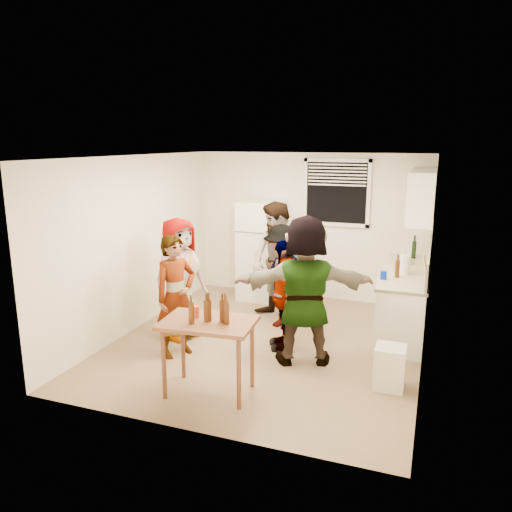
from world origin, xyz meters
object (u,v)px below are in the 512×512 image
at_px(blue_cup, 383,279).
at_px(guest_grey, 182,336).
at_px(wine_bottle, 413,258).
at_px(beer_bottle_counter, 397,277).
at_px(guest_back_left, 276,320).
at_px(serving_table, 210,392).
at_px(guest_black, 283,347).
at_px(trash_bin, 390,367).
at_px(red_cup, 195,317).
at_px(guest_back_right, 282,327).
at_px(guest_orange, 303,361).
at_px(beer_bottle_table, 225,322).
at_px(guest_stripe, 178,354).
at_px(kettle, 405,264).
at_px(refrigerator, 261,250).

xyz_separation_m(blue_cup, guest_grey, (-2.66, -0.71, -0.90)).
height_order(wine_bottle, guest_grey, wine_bottle).
height_order(beer_bottle_counter, guest_back_left, beer_bottle_counter).
distance_m(serving_table, guest_black, 1.50).
bearing_deg(trash_bin, red_cup, -160.37).
bearing_deg(blue_cup, guest_grey, -165.14).
height_order(serving_table, red_cup, red_cup).
distance_m(guest_back_right, guest_orange, 1.18).
bearing_deg(guest_grey, serving_table, -117.30).
relative_size(trash_bin, guest_grey, 0.29).
bearing_deg(serving_table, trash_bin, 23.20).
bearing_deg(beer_bottle_table, guest_black, 81.42).
bearing_deg(guest_black, beer_bottle_counter, 94.80).
distance_m(serving_table, guest_orange, 1.35).
height_order(serving_table, guest_grey, serving_table).
bearing_deg(guest_grey, guest_stripe, -131.93).
distance_m(kettle, red_cup, 3.56).
bearing_deg(guest_back_right, wine_bottle, 67.28).
xyz_separation_m(beer_bottle_table, guest_black, (0.21, 1.41, -0.83)).
xyz_separation_m(refrigerator, guest_stripe, (-0.22, -2.61, -0.85)).
height_order(blue_cup, red_cup, blue_cup).
bearing_deg(wine_bottle, refrigerator, -178.73).
bearing_deg(beer_bottle_table, serving_table, -168.99).
relative_size(kettle, red_cup, 1.74).
relative_size(refrigerator, kettle, 7.96).
height_order(trash_bin, guest_back_right, trash_bin).
xyz_separation_m(blue_cup, guest_orange, (-0.83, -0.92, -0.90)).
bearing_deg(guest_orange, guest_stripe, -7.55).
bearing_deg(red_cup, guest_orange, 47.87).
height_order(beer_bottle_table, guest_black, beer_bottle_table).
bearing_deg(guest_orange, kettle, -138.64).
bearing_deg(refrigerator, wine_bottle, 1.27).
distance_m(kettle, serving_table, 3.63).
bearing_deg(guest_back_left, guest_orange, -29.12).
xyz_separation_m(red_cup, guest_stripe, (-0.63, 0.71, -0.83)).
relative_size(wine_bottle, beer_bottle_table, 1.16).
xyz_separation_m(beer_bottle_counter, guest_stripe, (-2.57, -1.43, -0.90)).
bearing_deg(guest_orange, trash_bin, 142.98).
distance_m(kettle, blue_cup, 1.00).
height_order(guest_back_left, guest_black, guest_back_left).
height_order(trash_bin, guest_black, trash_bin).
relative_size(beer_bottle_counter, trash_bin, 0.48).
distance_m(refrigerator, blue_cup, 2.57).
xyz_separation_m(guest_grey, guest_back_right, (1.25, 0.81, 0.00)).
distance_m(guest_back_left, guest_orange, 1.51).
bearing_deg(blue_cup, guest_stripe, -152.30).
distance_m(beer_bottle_counter, beer_bottle_table, 2.67).
xyz_separation_m(kettle, trash_bin, (0.03, -2.23, -0.65)).
bearing_deg(kettle, red_cup, -138.19).
bearing_deg(beer_bottle_table, blue_cup, 54.80).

